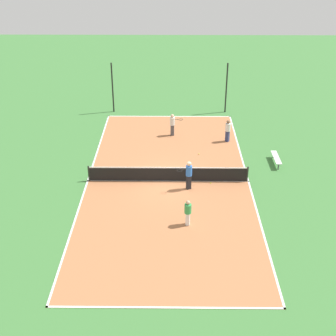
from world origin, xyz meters
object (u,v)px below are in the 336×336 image
object	(u,v)px
tennis_net	(168,174)
player_near_white	(228,129)
fence_post_back_left	(113,88)
player_far_green	(188,211)
fence_post_back_right	(226,88)
tennis_ball_left_sideline	(123,178)
tennis_ball_right_alley	(199,154)
tennis_ball_near_net	(162,174)
player_near_blue	(189,173)
bench	(276,158)
tennis_ball_far_baseline	(211,183)
player_far_white	(173,123)

from	to	relation	value
tennis_net	player_near_white	distance (m)	7.07
fence_post_back_left	player_far_green	bearing A→B (deg)	-70.67
fence_post_back_right	tennis_net	bearing A→B (deg)	-111.68
tennis_ball_left_sideline	player_far_green	bearing A→B (deg)	-51.60
tennis_ball_right_alley	fence_post_back_right	xyz separation A→B (m)	(2.51, 7.85, 1.97)
tennis_ball_right_alley	fence_post_back_left	bearing A→B (deg)	130.04
player_near_white	fence_post_back_right	world-z (taller)	fence_post_back_right
tennis_ball_right_alley	tennis_ball_near_net	bearing A→B (deg)	-131.21
player_near_white	player_far_green	bearing A→B (deg)	-70.84
player_near_blue	tennis_ball_right_alley	bearing A→B (deg)	-125.63
fence_post_back_right	fence_post_back_left	bearing A→B (deg)	180.00
tennis_net	fence_post_back_left	distance (m)	12.42
tennis_net	bench	distance (m)	7.35
fence_post_back_left	fence_post_back_right	distance (m)	9.11
tennis_ball_far_baseline	tennis_ball_left_sideline	bearing A→B (deg)	174.21
bench	player_near_white	world-z (taller)	player_near_white
tennis_ball_far_baseline	fence_post_back_right	xyz separation A→B (m)	(1.99, 11.76, 1.97)
tennis_net	fence_post_back_left	size ratio (longest dim) A/B	2.37
player_near_blue	fence_post_back_left	bearing A→B (deg)	-90.23
player_near_white	tennis_ball_left_sideline	bearing A→B (deg)	-105.59
bench	fence_post_back_right	world-z (taller)	fence_post_back_right
bench	player_near_blue	xyz separation A→B (m)	(-5.75, -3.31, 0.66)
player_far_white	tennis_ball_right_alley	world-z (taller)	player_far_white
bench	fence_post_back_right	xyz separation A→B (m)	(-2.40, 9.07, 1.64)
tennis_net	player_far_white	distance (m)	6.75
player_near_white	player_near_blue	bearing A→B (deg)	-77.99
tennis_ball_far_baseline	tennis_ball_near_net	bearing A→B (deg)	158.78
player_near_white	fence_post_back_left	world-z (taller)	fence_post_back_left
tennis_net	player_near_blue	world-z (taller)	player_near_blue
fence_post_back_left	fence_post_back_right	xyz separation A→B (m)	(9.11, 0.00, 0.00)
tennis_ball_left_sideline	tennis_net	bearing A→B (deg)	-4.93
player_far_green	player_near_white	bearing A→B (deg)	-7.42
tennis_net	player_near_blue	bearing A→B (deg)	-37.45
tennis_ball_left_sideline	fence_post_back_left	world-z (taller)	fence_post_back_left
player_near_white	tennis_ball_left_sideline	xyz separation A→B (m)	(-6.88, -5.47, -0.88)
player_far_white	player_near_blue	world-z (taller)	player_near_blue
player_near_blue	tennis_ball_right_alley	world-z (taller)	player_near_blue
tennis_ball_left_sideline	fence_post_back_right	distance (m)	13.53
tennis_ball_near_net	player_far_green	bearing A→B (deg)	-75.05
player_far_green	tennis_ball_left_sideline	bearing A→B (deg)	47.73
player_near_white	tennis_ball_near_net	distance (m)	6.70
player_near_blue	tennis_ball_far_baseline	bearing A→B (deg)	179.51
bench	player_far_green	bearing A→B (deg)	139.63
player_near_blue	fence_post_back_left	xyz separation A→B (m)	(-5.76, 12.38, 0.98)
tennis_ball_right_alley	fence_post_back_right	size ratio (longest dim) A/B	0.02
tennis_ball_far_baseline	fence_post_back_left	world-z (taller)	fence_post_back_left
player_far_green	tennis_ball_near_net	bearing A→B (deg)	24.28
fence_post_back_left	fence_post_back_right	bearing A→B (deg)	0.00
player_far_white	fence_post_back_right	bearing A→B (deg)	51.79
tennis_net	player_far_green	size ratio (longest dim) A/B	6.63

